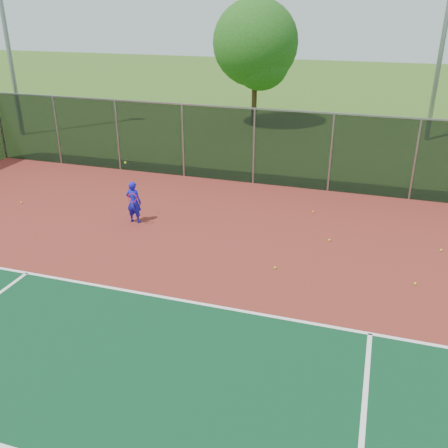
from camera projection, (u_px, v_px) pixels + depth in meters
The scene contains 11 objects.
ground at pixel (248, 411), 8.98m from camera, with size 120.00×120.00×0.00m, color #315719.
court_apron at pixel (272, 344), 10.72m from camera, with size 30.00×20.00×0.02m, color maroon.
fence_back at pixel (331, 152), 18.79m from camera, with size 30.00×0.06×3.03m.
tennis_player at pixel (134, 202), 16.37m from camera, with size 0.59×0.59×2.04m.
practice_ball_0 at pixel (275, 268), 13.72m from camera, with size 0.07×0.07×0.07m, color #BFD819.
practice_ball_1 at pixel (415, 284), 12.94m from camera, with size 0.07×0.07×0.07m, color #BFD819.
practice_ball_2 at pixel (441, 250), 14.69m from camera, with size 0.07×0.07×0.07m, color #BFD819.
practice_ball_3 at pixel (21, 203), 18.16m from camera, with size 0.07×0.07×0.07m, color #BFD819.
practice_ball_6 at pixel (329, 240), 15.31m from camera, with size 0.07×0.07×0.07m, color #BFD819.
practice_ball_7 at pixel (313, 212), 17.38m from camera, with size 0.07×0.07×0.07m, color #BFD819.
tree_back_left at pixel (257, 47), 27.87m from camera, with size 4.80×4.80×7.05m.
Camera 1 is at (1.65, -6.63, 6.75)m, focal length 40.00 mm.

